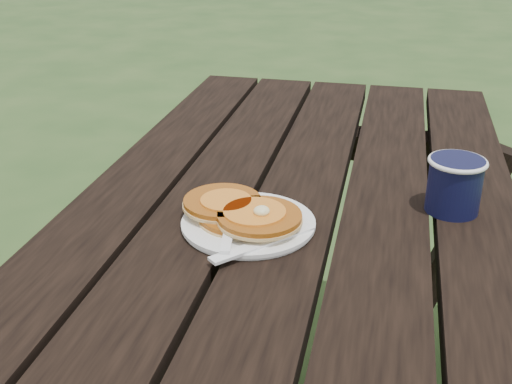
# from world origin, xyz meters

# --- Properties ---
(plate) EXTENTS (0.25, 0.25, 0.01)m
(plate) POSITION_xyz_m (-0.06, 0.03, 0.76)
(plate) COLOR white
(plate) RESTS_ON picnic_table
(pancake_stack) EXTENTS (0.20, 0.17, 0.04)m
(pancake_stack) POSITION_xyz_m (-0.07, 0.03, 0.77)
(pancake_stack) COLOR #A55412
(pancake_stack) RESTS_ON plate
(knife) EXTENTS (0.14, 0.15, 0.00)m
(knife) POSITION_xyz_m (-0.02, -0.03, 0.76)
(knife) COLOR white
(knife) RESTS_ON plate
(fork) EXTENTS (0.06, 0.16, 0.01)m
(fork) POSITION_xyz_m (-0.07, -0.03, 0.77)
(fork) COLOR white
(fork) RESTS_ON plate
(coffee_cup) EXTENTS (0.09, 0.09, 0.09)m
(coffee_cup) POSITION_xyz_m (0.26, 0.16, 0.80)
(coffee_cup) COLOR black
(coffee_cup) RESTS_ON picnic_table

